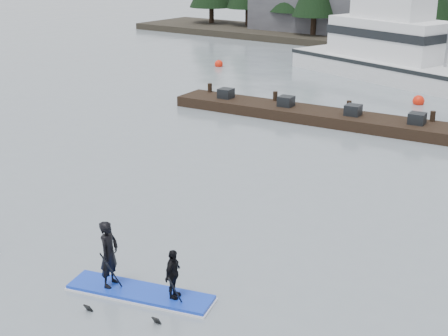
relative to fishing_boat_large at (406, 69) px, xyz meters
The scene contains 7 objects.
ground 29.08m from the fishing_boat_large, 85.07° to the right, with size 160.00×160.00×0.00m, color gray.
waterfront_building 19.01m from the fishing_boat_large, 127.40° to the left, with size 18.00×6.00×5.00m, color #4C4C51.
fishing_boat_large is the anchor object (origin of this frame).
floating_dock 12.16m from the fishing_boat_large, 87.61° to the right, with size 15.83×2.11×0.53m, color black.
buoy_a 12.99m from the fishing_boat_large, 165.97° to the right, with size 0.59×0.59×0.59m, color red.
buoy_b 6.60m from the fishing_boat_large, 62.96° to the right, with size 0.63×0.63×0.63m, color red.
paddleboard_duo 29.54m from the fishing_boat_large, 81.34° to the right, with size 3.76×1.85×2.29m.
Camera 1 is at (11.60, -9.72, 8.02)m, focal length 50.00 mm.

